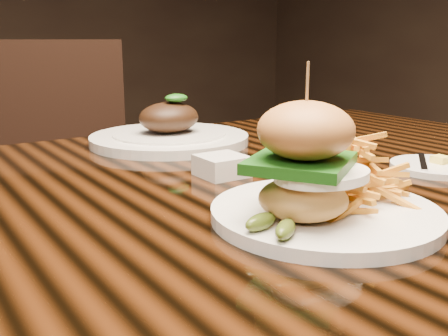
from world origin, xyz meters
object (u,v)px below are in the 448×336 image
dining_table (193,235)px  burger_plate (326,179)px  far_dish (169,134)px  chair_far (59,182)px

dining_table → burger_plate: burger_plate is taller
far_dish → chair_far: 0.65m
dining_table → far_dish: size_ratio=5.11×
dining_table → far_dish: far_dish is taller
far_dish → dining_table: bearing=-111.9°
burger_plate → far_dish: bearing=62.1°
dining_table → chair_far: 0.90m
chair_far → far_dish: bearing=-75.6°
far_dish → chair_far: size_ratio=0.33×
dining_table → far_dish: (0.11, 0.28, 0.10)m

